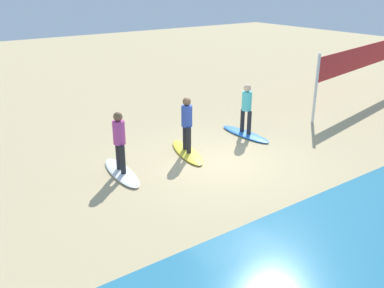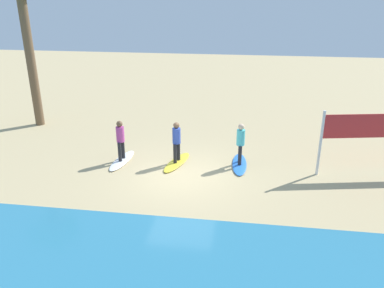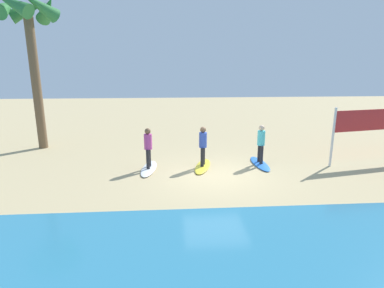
{
  "view_description": "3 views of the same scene",
  "coord_description": "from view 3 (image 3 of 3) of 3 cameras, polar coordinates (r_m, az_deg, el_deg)",
  "views": [
    {
      "loc": [
        7.06,
        8.58,
        4.88
      ],
      "look_at": [
        1.01,
        0.11,
        0.8
      ],
      "focal_mm": 39.58,
      "sensor_mm": 36.0,
      "label": 1
    },
    {
      "loc": [
        -2.21,
        12.83,
        6.43
      ],
      "look_at": [
        -0.21,
        -1.04,
        0.86
      ],
      "focal_mm": 35.95,
      "sensor_mm": 36.0,
      "label": 2
    },
    {
      "loc": [
        1.75,
        11.46,
        4.17
      ],
      "look_at": [
        0.9,
        -0.34,
        1.19
      ],
      "focal_mm": 29.33,
      "sensor_mm": 36.0,
      "label": 3
    }
  ],
  "objects": [
    {
      "name": "palm_tree",
      "position": [
        17.64,
        -27.5,
        18.69
      ],
      "size": [
        2.88,
        3.03,
        7.51
      ],
      "color": "brown",
      "rests_on": "ground"
    },
    {
      "name": "surfer_white",
      "position": [
        12.75,
        -7.98,
        -0.2
      ],
      "size": [
        0.32,
        0.46,
        1.64
      ],
      "color": "#232328",
      "rests_on": "surfboard_white"
    },
    {
      "name": "surfboard_yellow",
      "position": [
        13.2,
        1.96,
        -4.05
      ],
      "size": [
        1.08,
        2.17,
        0.09
      ],
      "primitive_type": "ellipsoid",
      "rotation": [
        0.0,
        0.0,
        1.31
      ],
      "color": "yellow",
      "rests_on": "ground"
    },
    {
      "name": "surfer_yellow",
      "position": [
        12.93,
        2.0,
        0.13
      ],
      "size": [
        0.32,
        0.45,
        1.64
      ],
      "color": "#232328",
      "rests_on": "surfboard_yellow"
    },
    {
      "name": "ground_plane",
      "position": [
        12.32,
        4.3,
        -5.66
      ],
      "size": [
        60.0,
        60.0,
        0.0
      ],
      "primitive_type": "plane",
      "color": "tan"
    },
    {
      "name": "surfboard_blue",
      "position": [
        13.85,
        12.22,
        -3.5
      ],
      "size": [
        0.62,
        2.11,
        0.09
      ],
      "primitive_type": "ellipsoid",
      "rotation": [
        0.0,
        0.0,
        1.6
      ],
      "color": "blue",
      "rests_on": "ground"
    },
    {
      "name": "surfboard_white",
      "position": [
        13.03,
        -7.83,
        -4.43
      ],
      "size": [
        0.78,
        2.15,
        0.09
      ],
      "primitive_type": "ellipsoid",
      "rotation": [
        0.0,
        0.0,
        1.46
      ],
      "color": "white",
      "rests_on": "ground"
    },
    {
      "name": "surfer_blue",
      "position": [
        13.59,
        12.44,
        0.49
      ],
      "size": [
        0.32,
        0.46,
        1.64
      ],
      "color": "#232328",
      "rests_on": "surfboard_blue"
    }
  ]
}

